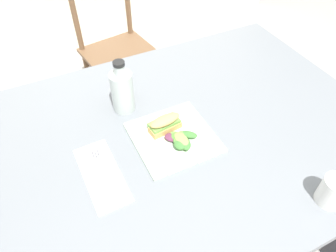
# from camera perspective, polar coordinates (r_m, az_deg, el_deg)

# --- Properties ---
(ground_plane) EXTENTS (8.05, 8.05, 0.00)m
(ground_plane) POSITION_cam_1_polar(r_m,az_deg,el_deg) (1.64, 6.84, -21.13)
(ground_plane) COLOR gray
(dining_table) EXTENTS (1.35, 0.98, 0.74)m
(dining_table) POSITION_cam_1_polar(r_m,az_deg,el_deg) (1.12, 2.41, -4.89)
(dining_table) COLOR slate
(dining_table) RESTS_ON ground
(chair_wooden_far) EXTENTS (0.46, 0.46, 0.87)m
(chair_wooden_far) POSITION_cam_1_polar(r_m,az_deg,el_deg) (1.98, -9.15, 13.41)
(chair_wooden_far) COLOR brown
(chair_wooden_far) RESTS_ON ground
(plate_lunch) EXTENTS (0.25, 0.25, 0.01)m
(plate_lunch) POSITION_cam_1_polar(r_m,az_deg,el_deg) (1.01, 0.99, -2.05)
(plate_lunch) COLOR beige
(plate_lunch) RESTS_ON dining_table
(sandwich_half_front) EXTENTS (0.11, 0.06, 0.06)m
(sandwich_half_front) POSITION_cam_1_polar(r_m,az_deg,el_deg) (1.01, -0.57, 0.47)
(sandwich_half_front) COLOR tan
(sandwich_half_front) RESTS_ON plate_lunch
(salad_mixed_greens) EXTENTS (0.11, 0.11, 0.03)m
(salad_mixed_greens) POSITION_cam_1_polar(r_m,az_deg,el_deg) (0.98, 2.32, -2.40)
(salad_mixed_greens) COLOR #518438
(salad_mixed_greens) RESTS_ON plate_lunch
(napkin_folded) EXTENTS (0.11, 0.25, 0.00)m
(napkin_folded) POSITION_cam_1_polar(r_m,az_deg,el_deg) (0.95, -11.95, -8.59)
(napkin_folded) COLOR white
(napkin_folded) RESTS_ON dining_table
(fork_on_napkin) EXTENTS (0.03, 0.19, 0.00)m
(fork_on_napkin) POSITION_cam_1_polar(r_m,az_deg,el_deg) (0.95, -12.22, -7.67)
(fork_on_napkin) COLOR silver
(fork_on_napkin) RESTS_ON napkin_folded
(bottle_cold_brew) EXTENTS (0.08, 0.08, 0.20)m
(bottle_cold_brew) POSITION_cam_1_polar(r_m,az_deg,el_deg) (1.08, -8.25, 5.96)
(bottle_cold_brew) COLOR #472819
(bottle_cold_brew) RESTS_ON dining_table
(cup_extra_side) EXTENTS (0.07, 0.07, 0.09)m
(cup_extra_side) POSITION_cam_1_polar(r_m,az_deg,el_deg) (0.95, 27.77, -10.44)
(cup_extra_side) COLOR white
(cup_extra_side) RESTS_ON dining_table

